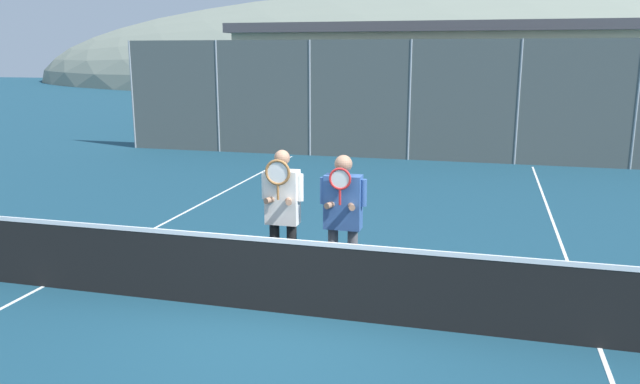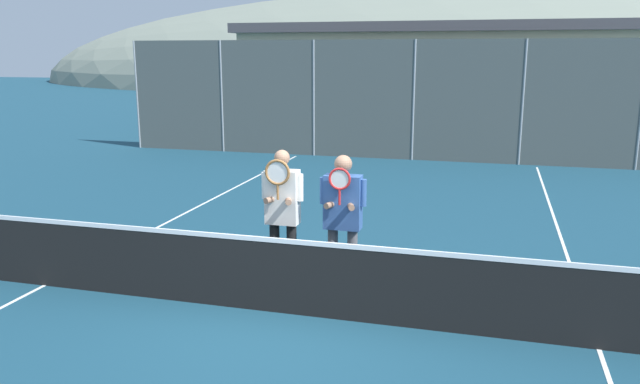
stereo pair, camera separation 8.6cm
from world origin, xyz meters
name	(u,v)px [view 2 (the right image)]	position (x,y,z in m)	size (l,w,h in m)	color
ground_plane	(288,314)	(0.00, 0.00, 0.00)	(120.00, 120.00, 0.00)	navy
hill_distant	(474,82)	(0.00, 61.08, 0.00)	(95.34, 52.97, 18.54)	gray
clubhouse_building	(444,77)	(0.23, 18.98, 2.09)	(16.09, 5.50, 4.14)	beige
fence_back	(414,101)	(0.00, 11.33, 1.70)	(17.81, 0.06, 3.40)	gray
tennis_net	(288,275)	(0.00, 0.00, 0.48)	(9.23, 0.09, 1.03)	gray
court_line_left_sideline	(159,226)	(-3.43, 3.00, 0.00)	(0.05, 16.00, 0.01)	white
court_line_right_sideline	(568,260)	(3.43, 3.00, 0.00)	(0.05, 16.00, 0.01)	white
player_leftmost	(282,209)	(-0.32, 0.76, 1.08)	(0.56, 0.34, 1.84)	black
player_center_left	(343,212)	(0.46, 0.80, 1.08)	(0.60, 0.34, 1.81)	#56565B
car_far_left	(295,117)	(-4.29, 13.60, 0.90)	(4.16, 2.06, 1.77)	slate
car_left_of_center	(445,122)	(0.75, 13.52, 0.88)	(4.73, 1.96, 1.72)	slate
car_center	(624,127)	(6.03, 13.91, 0.85)	(4.62, 2.04, 1.65)	#B2B7BC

